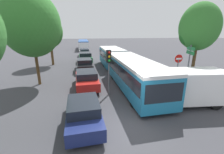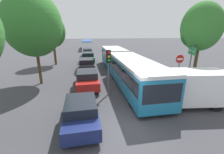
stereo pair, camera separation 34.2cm
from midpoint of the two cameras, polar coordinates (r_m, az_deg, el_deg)
name	(u,v)px [view 2 (the right image)]	position (r m, az deg, el deg)	size (l,w,h in m)	color
ground_plane	(123,127)	(8.08, 5.40, -18.30)	(200.00, 200.00, 0.00)	#3D3D42
articulated_bus	(123,63)	(15.79, 4.89, 5.15)	(2.89, 16.87, 2.50)	teal
city_bus_rear	(87,44)	(42.26, -9.33, 12.29)	(2.57, 11.02, 2.37)	silver
queued_car_navy	(81,112)	(8.05, -10.45, -12.86)	(1.82, 3.98, 1.36)	navy
queued_car_red	(87,79)	(13.06, -8.71, -0.68)	(1.96, 4.29, 1.47)	#B21E19
queued_car_black	(86,64)	(18.85, -9.23, 4.76)	(1.96, 4.28, 1.46)	black
queued_car_green	(88,57)	(23.96, -8.82, 7.47)	(2.07, 4.52, 1.55)	#236638
queued_car_white	(87,52)	(29.89, -9.07, 9.23)	(1.95, 4.27, 1.46)	white
white_van	(188,87)	(10.80, 27.92, -3.52)	(5.18, 2.48, 2.31)	white
traffic_light	(108,63)	(10.87, -0.44, 5.52)	(0.34, 0.37, 3.40)	#56595E
no_entry_sign	(179,66)	(13.84, 24.80, 3.81)	(0.70, 0.08, 2.82)	#56595E
direction_sign_post	(191,58)	(14.23, 28.51, 6.43)	(0.40, 1.37, 3.60)	#56595E
tree_left_mid	(33,25)	(14.70, -27.25, 17.35)	(4.73, 4.73, 7.91)	#51381E
tree_left_far	(52,32)	(23.07, -21.36, 15.82)	(3.51, 3.51, 6.84)	#51381E
tree_right_near	(200,28)	(15.18, 31.09, 15.61)	(3.27, 3.27, 7.00)	#51381E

